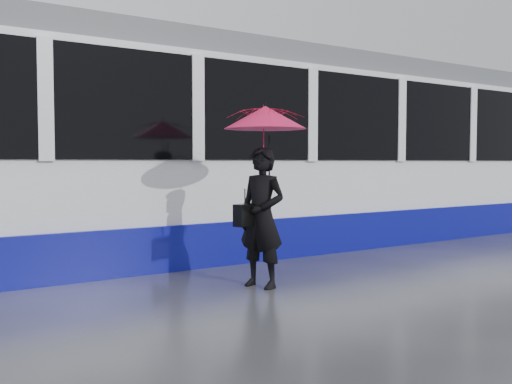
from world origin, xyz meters
TOP-DOWN VIEW (x-y plane):
  - ground at (0.00, 0.00)m, footprint 90.00×90.00m
  - rails at (0.00, 2.50)m, footprint 34.00×1.51m
  - woman at (0.43, -0.18)m, footprint 0.58×0.70m
  - umbrella at (0.48, -0.18)m, footprint 1.25×1.25m
  - handbag at (0.21, -0.16)m, footprint 0.32×0.22m

SIDE VIEW (x-z plane):
  - ground at x=0.00m, z-range 0.00..0.00m
  - rails at x=0.00m, z-range 0.00..0.02m
  - woman at x=0.43m, z-range 0.00..1.64m
  - handbag at x=0.21m, z-range 0.64..1.08m
  - umbrella at x=0.48m, z-range 1.24..2.35m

